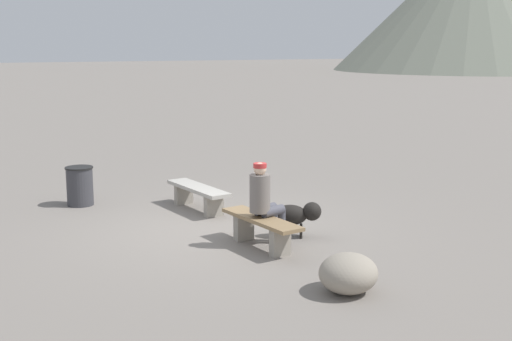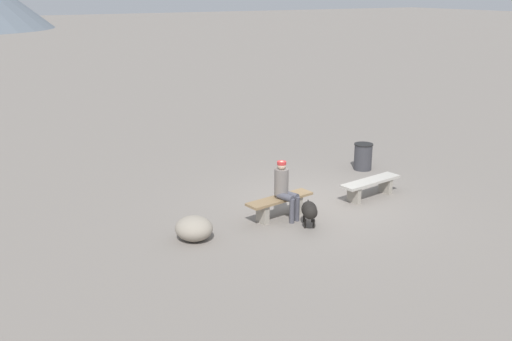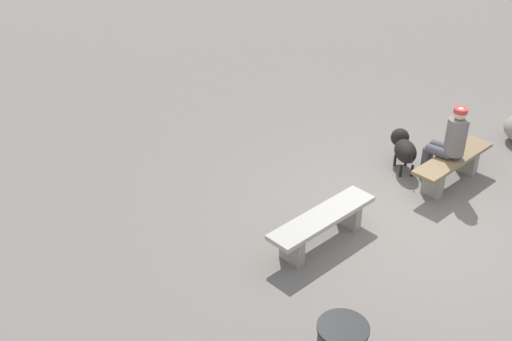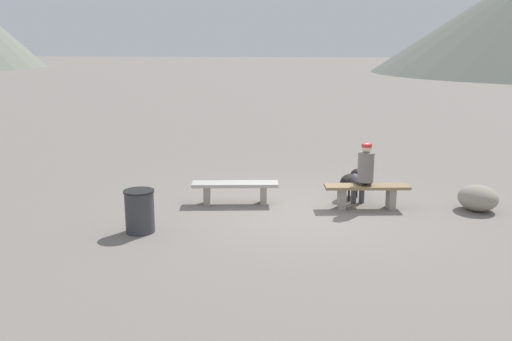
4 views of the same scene
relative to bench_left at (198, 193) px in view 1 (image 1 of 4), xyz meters
name	(u,v)px [view 1 (image 1 of 4)]	position (x,y,z in m)	size (l,w,h in m)	color
ground	(215,232)	(1.41, -0.23, -0.35)	(210.00, 210.00, 0.06)	gray
bench_left	(198,193)	(0.00, 0.00, 0.00)	(1.78, 0.65, 0.45)	gray
bench_right	(261,227)	(2.63, 0.02, 0.01)	(1.70, 0.63, 0.48)	gray
seated_person	(264,198)	(2.56, 0.10, 0.43)	(0.42, 0.61, 1.32)	slate
dog	(297,214)	(2.36, 0.79, 0.05)	(0.60, 0.77, 0.58)	black
trash_bin	(80,186)	(-1.36, -1.91, 0.05)	(0.53, 0.53, 0.75)	#38383D
boulder	(348,273)	(4.79, 0.17, -0.07)	(0.73, 0.79, 0.50)	gray
distant_peak_1	(473,2)	(-48.56, 52.17, 7.38)	(31.37, 31.37, 15.41)	gray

